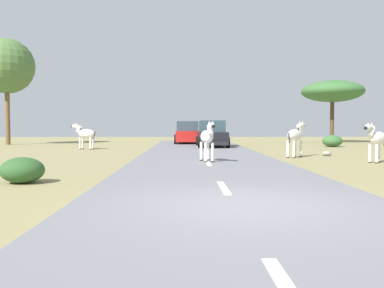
{
  "coord_description": "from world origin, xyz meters",
  "views": [
    {
      "loc": [
        -1.07,
        -7.31,
        1.47
      ],
      "look_at": [
        -0.72,
        11.31,
        0.63
      ],
      "focal_mm": 38.68,
      "sensor_mm": 36.0,
      "label": 1
    }
  ],
  "objects": [
    {
      "name": "ground_plane",
      "position": [
        0.0,
        0.0,
        0.0
      ],
      "size": [
        90.0,
        90.0,
        0.0
      ],
      "primitive_type": "plane",
      "color": "#8E8456"
    },
    {
      "name": "bush_1",
      "position": [
        9.05,
        20.67,
        0.4
      ],
      "size": [
        1.35,
        1.21,
        0.81
      ],
      "primitive_type": "ellipsoid",
      "color": "#386633",
      "rests_on": "ground_plane"
    },
    {
      "name": "bush_0",
      "position": [
        -5.17,
        3.19,
        0.33
      ],
      "size": [
        1.1,
        0.99,
        0.66
      ],
      "primitive_type": "ellipsoid",
      "color": "#2D5628",
      "rests_on": "ground_plane"
    },
    {
      "name": "zebra_0",
      "position": [
        -0.17,
        8.77,
        1.0
      ],
      "size": [
        0.64,
        1.68,
        1.59
      ],
      "rotation": [
        0.0,
        0.0,
        3.33
      ],
      "color": "silver",
      "rests_on": "road"
    },
    {
      "name": "road",
      "position": [
        -0.17,
        0.0,
        0.03
      ],
      "size": [
        6.0,
        64.0,
        0.05
      ],
      "primitive_type": "cube",
      "color": "slate",
      "rests_on": "ground_plane"
    },
    {
      "name": "rock_0",
      "position": [
        5.78,
        12.37,
        0.12
      ],
      "size": [
        0.45,
        0.43,
        0.25
      ],
      "primitive_type": "ellipsoid",
      "color": "gray",
      "rests_on": "ground_plane"
    },
    {
      "name": "lane_markings",
      "position": [
        -0.17,
        -1.0,
        0.05
      ],
      "size": [
        0.16,
        56.0,
        0.01
      ],
      "color": "silver",
      "rests_on": "road"
    },
    {
      "name": "zebra_3",
      "position": [
        4.01,
        11.46,
        0.99
      ],
      "size": [
        1.31,
        1.5,
        1.67
      ],
      "rotation": [
        0.0,
        0.0,
        5.6
      ],
      "color": "silver",
      "rests_on": "ground_plane"
    },
    {
      "name": "zebra_1",
      "position": [
        6.46,
        8.67,
        0.94
      ],
      "size": [
        1.44,
        1.21,
        1.58
      ],
      "rotation": [
        0.0,
        0.0,
        2.23
      ],
      "color": "silver",
      "rests_on": "ground_plane"
    },
    {
      "name": "car_0",
      "position": [
        -0.85,
        25.3,
        0.85
      ],
      "size": [
        2.08,
        4.37,
        1.74
      ],
      "rotation": [
        0.0,
        0.0,
        0.02
      ],
      "color": "red",
      "rests_on": "road"
    },
    {
      "name": "tree_5",
      "position": [
        11.39,
        27.32,
        4.31
      ],
      "size": [
        5.15,
        5.15,
        5.23
      ],
      "color": "#4C3823",
      "rests_on": "ground_plane"
    },
    {
      "name": "car_1",
      "position": [
        0.79,
        20.26,
        0.85
      ],
      "size": [
        2.05,
        4.35,
        1.74
      ],
      "rotation": [
        0.0,
        0.0,
        3.15
      ],
      "color": "black",
      "rests_on": "road"
    },
    {
      "name": "tree_2",
      "position": [
        -14.45,
        24.26,
        5.9
      ],
      "size": [
        4.12,
        4.12,
        7.99
      ],
      "color": "brown",
      "rests_on": "ground_plane"
    },
    {
      "name": "zebra_2",
      "position": [
        -7.11,
        17.95,
        0.96
      ],
      "size": [
        1.64,
        0.83,
        1.6
      ],
      "rotation": [
        0.0,
        0.0,
        1.23
      ],
      "color": "silver",
      "rests_on": "ground_plane"
    }
  ]
}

